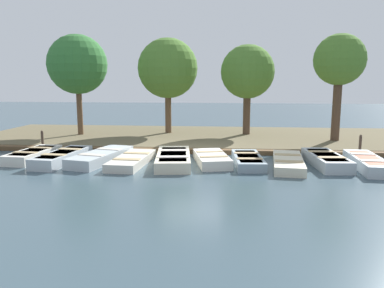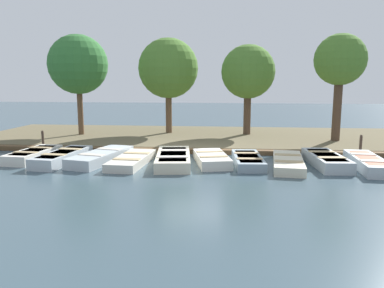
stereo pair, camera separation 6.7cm
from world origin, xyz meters
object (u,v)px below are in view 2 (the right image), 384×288
(rowboat_4, at_px, (173,158))
(rowboat_2, at_px, (101,157))
(rowboat_6, at_px, (248,160))
(rowboat_0, at_px, (34,155))
(rowboat_9, at_px, (368,163))
(rowboat_8, at_px, (326,160))
(park_tree_right, at_px, (340,61))
(rowboat_7, at_px, (288,162))
(rowboat_5, at_px, (211,159))
(park_tree_far_left, at_px, (78,65))
(park_tree_center, at_px, (248,72))
(mooring_post_near, at_px, (43,140))
(park_tree_left, at_px, (168,69))
(mooring_post_far, at_px, (361,145))
(rowboat_1, at_px, (63,157))
(rowboat_3, at_px, (132,160))

(rowboat_4, bearing_deg, rowboat_2, -98.26)
(rowboat_6, bearing_deg, rowboat_0, -94.36)
(rowboat_9, bearing_deg, rowboat_8, -100.31)
(rowboat_8, bearing_deg, park_tree_right, 157.20)
(rowboat_8, distance_m, park_tree_right, 6.46)
(rowboat_4, height_order, rowboat_7, rowboat_4)
(rowboat_5, bearing_deg, rowboat_4, -95.62)
(rowboat_2, distance_m, park_tree_far_left, 7.77)
(rowboat_2, relative_size, park_tree_center, 0.69)
(rowboat_6, bearing_deg, rowboat_7, 76.34)
(rowboat_9, height_order, mooring_post_near, mooring_post_near)
(park_tree_left, bearing_deg, park_tree_center, 87.19)
(rowboat_7, bearing_deg, rowboat_2, -85.13)
(rowboat_2, height_order, park_tree_far_left, park_tree_far_left)
(park_tree_left, bearing_deg, rowboat_4, 10.56)
(rowboat_7, xyz_separation_m, rowboat_9, (-0.01, 2.82, 0.04))
(rowboat_2, xyz_separation_m, mooring_post_far, (-2.50, 10.57, 0.23))
(rowboat_1, xyz_separation_m, mooring_post_far, (-2.75, 12.02, 0.22))
(rowboat_2, distance_m, rowboat_3, 1.33)
(rowboat_4, bearing_deg, rowboat_5, 89.47)
(mooring_post_near, bearing_deg, rowboat_1, 38.74)
(rowboat_7, distance_m, park_tree_center, 7.94)
(rowboat_1, xyz_separation_m, rowboat_7, (-0.10, 8.60, -0.05))
(rowboat_6, height_order, rowboat_7, rowboat_6)
(rowboat_0, distance_m, park_tree_center, 11.59)
(rowboat_4, relative_size, mooring_post_far, 4.12)
(rowboat_4, relative_size, park_tree_far_left, 0.64)
(rowboat_3, distance_m, park_tree_far_left, 8.60)
(rowboat_4, bearing_deg, rowboat_3, -89.25)
(park_tree_left, relative_size, park_tree_right, 1.02)
(rowboat_6, height_order, mooring_post_near, mooring_post_near)
(rowboat_3, xyz_separation_m, mooring_post_far, (-2.77, 9.26, 0.28))
(rowboat_8, height_order, park_tree_right, park_tree_right)
(rowboat_1, relative_size, mooring_post_near, 3.71)
(rowboat_0, height_order, rowboat_4, rowboat_4)
(rowboat_9, relative_size, park_tree_far_left, 0.59)
(rowboat_1, relative_size, mooring_post_far, 3.71)
(rowboat_4, distance_m, park_tree_far_left, 9.35)
(park_tree_center, bearing_deg, rowboat_3, -32.78)
(park_tree_center, bearing_deg, rowboat_1, -45.86)
(mooring_post_far, distance_m, park_tree_far_left, 14.65)
(rowboat_2, distance_m, park_tree_left, 8.14)
(rowboat_1, distance_m, park_tree_far_left, 7.48)
(mooring_post_far, height_order, park_tree_left, park_tree_left)
(rowboat_2, distance_m, park_tree_center, 9.72)
(park_tree_far_left, bearing_deg, park_tree_right, 86.35)
(rowboat_8, bearing_deg, mooring_post_near, -105.11)
(rowboat_0, xyz_separation_m, rowboat_6, (0.05, 8.53, -0.03))
(rowboat_5, relative_size, rowboat_8, 0.91)
(rowboat_2, relative_size, mooring_post_near, 4.03)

